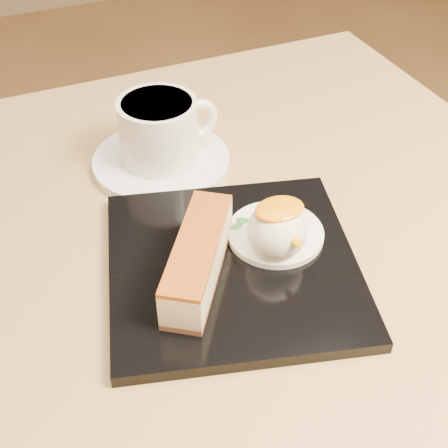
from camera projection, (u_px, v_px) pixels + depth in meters
name	position (u px, v px, depth m)	size (l,w,h in m)	color
table	(207.00, 382.00, 0.66)	(0.80, 0.80, 0.72)	black
dessert_plate	(233.00, 266.00, 0.56)	(0.22, 0.22, 0.01)	black
cheesecake	(198.00, 259.00, 0.53)	(0.10, 0.13, 0.04)	brown
cream_smear	(275.00, 233.00, 0.58)	(0.09, 0.09, 0.01)	white
ice_cream_scoop	(277.00, 231.00, 0.55)	(0.05, 0.05, 0.05)	white
mango_sauce	(279.00, 209.00, 0.54)	(0.04, 0.03, 0.01)	orange
mint_sprig	(236.00, 223.00, 0.59)	(0.03, 0.02, 0.00)	#2D8931
saucer	(161.00, 161.00, 0.69)	(0.15, 0.15, 0.01)	white
coffee_cup	(161.00, 129.00, 0.66)	(0.11, 0.08, 0.07)	white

